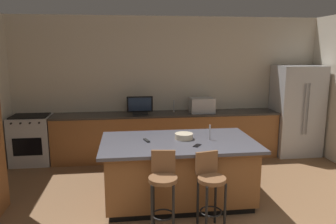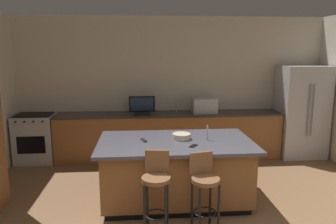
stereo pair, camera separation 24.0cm
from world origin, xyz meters
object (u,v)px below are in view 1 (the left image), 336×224
(refrigerator, at_px, (296,110))
(tv_remote, at_px, (147,140))
(range_oven, at_px, (32,140))
(microwave, at_px, (202,105))
(cell_phone, at_px, (197,146))
(tv_monitor, at_px, (140,106))
(bar_stool_left, at_px, (163,186))
(bar_stool_right, at_px, (210,185))
(fruit_bowl, at_px, (184,136))
(kitchen_island, at_px, (178,170))

(refrigerator, xyz_separation_m, tv_remote, (-3.24, -1.83, -0.01))
(range_oven, xyz_separation_m, tv_remote, (2.11, -1.88, 0.44))
(tv_remote, bearing_deg, refrigerator, 12.70)
(refrigerator, xyz_separation_m, microwave, (-2.00, 0.05, 0.15))
(refrigerator, xyz_separation_m, cell_phone, (-2.57, -2.14, -0.02))
(refrigerator, height_order, range_oven, refrigerator)
(refrigerator, relative_size, range_oven, 1.96)
(refrigerator, bearing_deg, cell_phone, -140.22)
(tv_remote, bearing_deg, tv_monitor, 73.85)
(range_oven, bearing_deg, tv_remote, -41.72)
(refrigerator, bearing_deg, range_oven, 179.43)
(microwave, xyz_separation_m, bar_stool_left, (-1.10, -2.76, -0.47))
(tv_monitor, relative_size, bar_stool_left, 0.50)
(bar_stool_right, bearing_deg, tv_remote, 118.38)
(range_oven, distance_m, tv_monitor, 2.18)
(tv_monitor, bearing_deg, refrigerator, -0.04)
(bar_stool_left, distance_m, bar_stool_right, 0.58)
(microwave, distance_m, tv_monitor, 1.25)
(cell_phone, bearing_deg, range_oven, 175.82)
(refrigerator, distance_m, range_oven, 5.37)
(bar_stool_right, bearing_deg, range_oven, 123.81)
(microwave, bearing_deg, refrigerator, -1.54)
(microwave, bearing_deg, fruit_bowl, -110.56)
(kitchen_island, relative_size, tv_remote, 12.87)
(bar_stool_right, bearing_deg, tv_monitor, 93.15)
(bar_stool_left, xyz_separation_m, tv_remote, (-0.14, 0.87, 0.31))
(kitchen_island, relative_size, bar_stool_right, 2.29)
(microwave, relative_size, bar_stool_left, 0.48)
(tv_remote, bearing_deg, bar_stool_left, -97.79)
(kitchen_island, bearing_deg, bar_stool_left, -110.54)
(bar_stool_left, relative_size, fruit_bowl, 3.82)
(kitchen_island, xyz_separation_m, bar_stool_left, (-0.31, -0.84, 0.15))
(tv_monitor, xyz_separation_m, bar_stool_right, (0.74, -2.67, -0.52))
(kitchen_island, distance_m, bar_stool_right, 0.85)
(microwave, height_order, cell_phone, microwave)
(fruit_bowl, bearing_deg, tv_monitor, 107.54)
(kitchen_island, relative_size, tv_monitor, 4.32)
(tv_monitor, relative_size, fruit_bowl, 1.93)
(bar_stool_right, bearing_deg, refrigerator, 34.28)
(range_oven, xyz_separation_m, microwave, (3.34, 0.00, 0.60))
(tv_monitor, relative_size, cell_phone, 3.38)
(tv_monitor, distance_m, tv_remote, 1.84)
(kitchen_island, bearing_deg, fruit_bowl, 41.70)
(refrigerator, distance_m, bar_stool_right, 3.68)
(microwave, relative_size, cell_phone, 3.20)
(bar_stool_left, height_order, tv_remote, bar_stool_left)
(microwave, bearing_deg, kitchen_island, -112.19)
(tv_monitor, height_order, tv_remote, tv_monitor)
(bar_stool_right, distance_m, cell_phone, 0.62)
(bar_stool_left, bearing_deg, tv_remote, 107.17)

